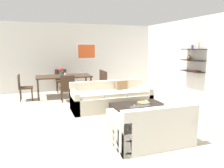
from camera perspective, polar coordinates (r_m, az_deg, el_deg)
ground_plane at (r=6.01m, az=-0.41°, el=-7.43°), size 18.00×18.00×0.00m
back_wall_unit at (r=9.23m, az=-5.76°, el=7.11°), size 8.40×0.09×2.70m
right_wall_shelf_unit at (r=7.76m, az=19.85°, el=6.05°), size 0.34×8.20×2.70m
sofa_beige at (r=6.28m, az=-0.26°, el=-3.91°), size 2.26×0.90×0.78m
loveseat_white at (r=4.17m, az=10.15°, el=-11.32°), size 1.43×0.90×0.78m
coffee_table at (r=5.37m, az=7.40°, el=-7.54°), size 1.29×0.97×0.38m
decorative_bowl at (r=5.30m, az=8.25°, el=-5.12°), size 0.31×0.31×0.09m
candle_jar at (r=5.48m, az=8.97°, el=-4.67°), size 0.08×0.08×0.09m
apple_on_coffee_table at (r=5.11m, az=5.97°, el=-5.78°), size 0.07×0.07×0.07m
dining_table at (r=7.99m, az=-12.58°, el=1.69°), size 1.92×0.98×0.75m
dining_chair_left_near at (r=7.76m, az=-22.40°, el=-0.41°), size 0.44×0.44×0.88m
dining_chair_foot at (r=7.13m, az=-11.68°, el=-0.70°), size 0.44×0.44×0.88m
dining_chair_head at (r=8.90m, az=-13.22°, el=1.31°), size 0.44×0.44×0.88m
dining_chair_right_near at (r=8.07m, az=-2.66°, el=0.70°), size 0.44×0.44×0.88m
dining_chair_right_far at (r=8.49m, az=-3.51°, el=1.15°), size 0.44×0.44×0.88m
wine_glass_foot at (r=7.54m, az=-12.24°, el=2.55°), size 0.07×0.07×0.16m
wine_glass_right_far at (r=8.19m, az=-7.83°, el=3.32°), size 0.06×0.06×0.17m
wine_glass_head at (r=8.39m, az=-12.97°, el=3.33°), size 0.07×0.07×0.17m
centerpiece_vase at (r=7.97m, az=-13.31°, el=3.39°), size 0.16×0.16×0.30m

